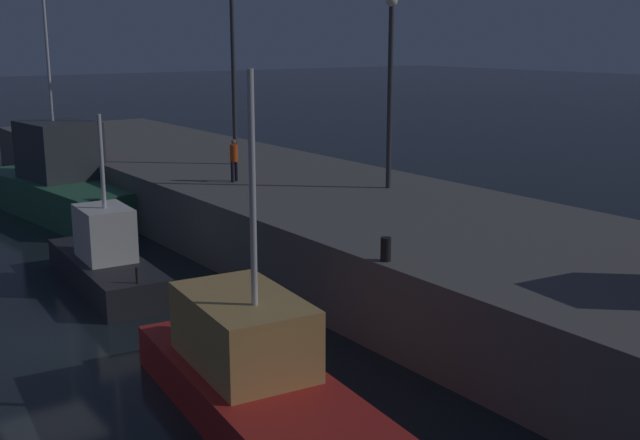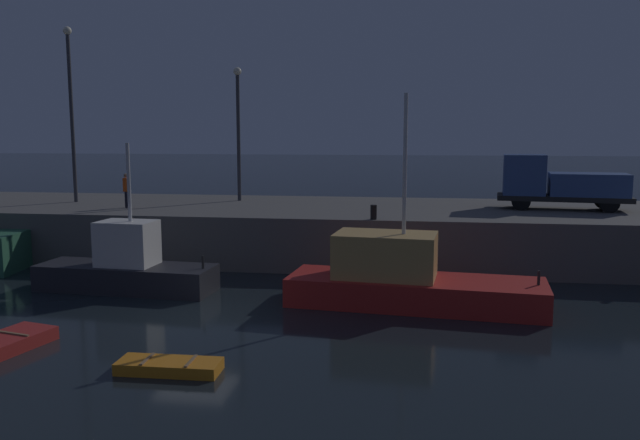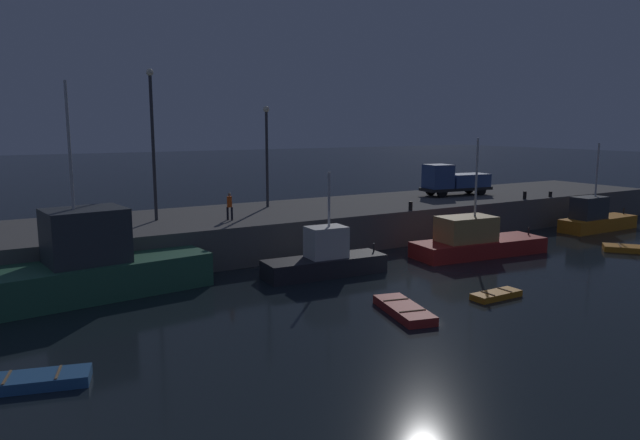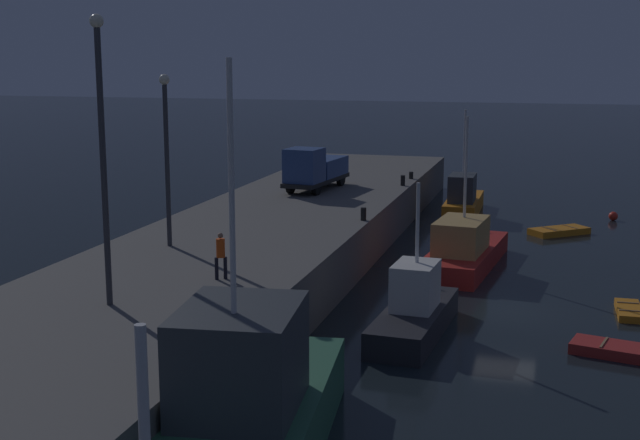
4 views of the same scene
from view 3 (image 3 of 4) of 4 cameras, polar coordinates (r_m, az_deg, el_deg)
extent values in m
plane|color=black|center=(32.91, 9.31, -5.64)|extent=(320.00, 320.00, 0.00)
cube|color=#5B5956|center=(42.34, -1.13, -0.48)|extent=(66.55, 10.01, 2.46)
cube|color=#2D6647|center=(31.27, -21.04, -5.30)|extent=(11.41, 4.98, 1.73)
cube|color=#33383D|center=(30.73, -21.85, -1.41)|extent=(3.97, 3.29, 2.65)
cylinder|color=silver|center=(30.16, -23.20, 6.65)|extent=(0.14, 0.14, 6.05)
cube|color=orange|center=(52.11, 25.42, -0.33)|extent=(7.43, 2.14, 1.04)
cube|color=#33383D|center=(50.83, 24.71, 1.09)|extent=(2.79, 1.65, 1.75)
cylinder|color=silver|center=(51.10, 25.36, 4.43)|extent=(0.14, 0.14, 4.18)
cylinder|color=#262626|center=(54.86, 27.44, 0.78)|extent=(0.10, 0.10, 0.50)
cube|color=red|center=(39.51, 15.20, -2.58)|extent=(9.35, 3.69, 1.02)
cube|color=tan|center=(38.58, 14.03, -0.84)|extent=(3.80, 2.52, 1.59)
cylinder|color=silver|center=(38.57, 14.98, 4.03)|extent=(0.14, 0.14, 4.95)
cylinder|color=#262626|center=(42.15, 19.63, -1.01)|extent=(0.10, 0.10, 0.50)
cube|color=#232328|center=(33.10, 0.45, -4.52)|extent=(7.17, 2.56, 1.02)
cube|color=silver|center=(32.84, 0.61, -2.15)|extent=(2.26, 1.67, 1.75)
cylinder|color=silver|center=(32.53, 0.88, 2.01)|extent=(0.14, 0.14, 3.04)
cylinder|color=#262626|center=(34.50, 5.25, -2.69)|extent=(0.10, 0.10, 0.50)
cube|color=#B22823|center=(26.81, 8.16, -8.64)|extent=(2.24, 4.13, 0.39)
cube|color=olive|center=(27.49, 7.39, -7.69)|extent=(1.22, 0.36, 0.04)
cube|color=olive|center=(26.01, 8.99, -8.72)|extent=(1.22, 0.36, 0.04)
cube|color=orange|center=(30.17, 16.76, -6.99)|extent=(2.70, 1.01, 0.31)
cube|color=olive|center=(29.69, 16.01, -6.87)|extent=(0.09, 0.87, 0.04)
cube|color=olive|center=(30.55, 17.52, -6.49)|extent=(0.09, 0.87, 0.04)
cube|color=#2D6099|center=(21.78, -26.11, -13.86)|extent=(3.68, 2.10, 0.38)
cube|color=olive|center=(21.56, -24.10, -13.35)|extent=(0.37, 1.08, 0.04)
cube|color=olive|center=(21.86, -28.17, -13.34)|extent=(0.37, 1.08, 0.04)
cube|color=orange|center=(44.37, 28.10, -2.50)|extent=(3.41, 3.67, 0.38)
cube|color=olive|center=(44.22, 27.12, -2.19)|extent=(1.08, 0.92, 0.04)
cylinder|color=#38383D|center=(37.72, -15.91, 6.64)|extent=(0.20, 0.20, 8.86)
sphere|color=#F9EFCC|center=(37.81, -16.22, 13.63)|extent=(0.44, 0.44, 0.44)
cylinder|color=#38383D|center=(42.56, -5.18, 5.84)|extent=(0.20, 0.20, 6.84)
sphere|color=#F9EFCC|center=(42.50, -5.25, 10.69)|extent=(0.44, 0.44, 0.44)
cylinder|color=black|center=(49.13, 11.80, 2.66)|extent=(0.93, 0.39, 0.90)
cylinder|color=black|center=(50.46, 10.72, 2.87)|extent=(0.93, 0.39, 0.90)
cylinder|color=black|center=(51.53, 15.39, 2.83)|extent=(0.93, 0.39, 0.90)
cylinder|color=black|center=(52.80, 14.28, 3.02)|extent=(0.93, 0.39, 0.90)
cube|color=black|center=(50.94, 13.09, 2.99)|extent=(6.38, 2.68, 0.25)
cube|color=#334C84|center=(49.74, 11.41, 4.18)|extent=(2.20, 2.17, 1.97)
cube|color=#334C84|center=(51.55, 14.11, 3.77)|extent=(3.80, 2.36, 1.09)
cylinder|color=black|center=(37.08, -8.56, 0.60)|extent=(0.14, 0.14, 0.82)
cylinder|color=black|center=(37.26, -8.97, 0.63)|extent=(0.14, 0.14, 0.82)
cylinder|color=#E54C14|center=(37.07, -8.80, 1.76)|extent=(0.44, 0.44, 0.68)
sphere|color=#8C664C|center=(37.01, -8.81, 2.47)|extent=(0.20, 0.20, 0.20)
cylinder|color=black|center=(41.41, 8.80, 1.36)|extent=(0.28, 0.28, 0.63)
cylinder|color=black|center=(52.28, 21.49, 2.36)|extent=(0.28, 0.28, 0.46)
cylinder|color=black|center=(49.85, 19.29, 2.28)|extent=(0.28, 0.28, 0.65)
camera|label=1|loc=(45.29, 35.11, 7.29)|focal=43.98mm
camera|label=2|loc=(28.13, 50.44, 1.41)|focal=35.74mm
camera|label=4|loc=(27.02, -64.85, 8.49)|focal=48.62mm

